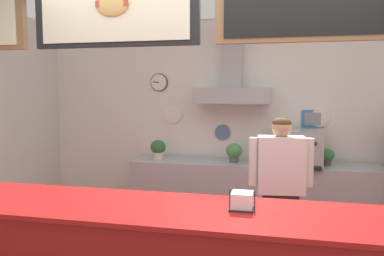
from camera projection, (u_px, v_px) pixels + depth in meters
name	position (u px, v px, depth m)	size (l,w,h in m)	color
back_wall_assembly	(241.00, 115.00, 4.97)	(5.53, 2.76, 2.74)	#9E9E99
back_prep_counter	(252.00, 199.00, 4.85)	(3.04, 0.59, 0.90)	#A3A5AD
shop_worker	(280.00, 198.00, 3.46)	(0.56, 0.27, 1.56)	#232328
espresso_machine	(299.00, 148.00, 4.64)	(0.52, 0.55, 0.43)	#A3A5AD
potted_rosemary	(158.00, 149.00, 5.05)	(0.20, 0.20, 0.25)	beige
potted_sage	(259.00, 152.00, 4.75)	(0.23, 0.23, 0.25)	#4C4C51
potted_basil	(327.00, 156.00, 4.63)	(0.17, 0.17, 0.20)	#4C4C51
potted_thyme	(234.00, 152.00, 4.81)	(0.20, 0.20, 0.24)	#4C4C51
napkin_holder	(242.00, 201.00, 2.41)	(0.16, 0.15, 0.12)	#262628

